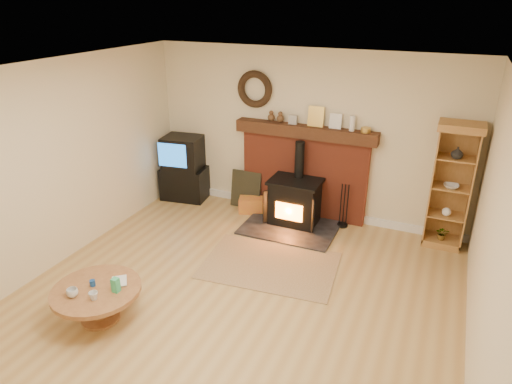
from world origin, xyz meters
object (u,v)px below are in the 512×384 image
at_px(wood_stove, 294,203).
at_px(curio_cabinet, 451,186).
at_px(tv_unit, 184,169).
at_px(coffee_table, 97,295).

height_order(wood_stove, curio_cabinet, curio_cabinet).
xyz_separation_m(wood_stove, curio_cabinet, (2.14, 0.28, 0.54)).
bearing_deg(tv_unit, curio_cabinet, 1.14).
bearing_deg(tv_unit, wood_stove, -5.37).
bearing_deg(wood_stove, coffee_table, -111.49).
distance_m(wood_stove, curio_cabinet, 2.23).
height_order(tv_unit, coffee_table, tv_unit).
bearing_deg(coffee_table, curio_cabinet, 44.66).
height_order(tv_unit, curio_cabinet, curio_cabinet).
bearing_deg(coffee_table, tv_unit, 105.55).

